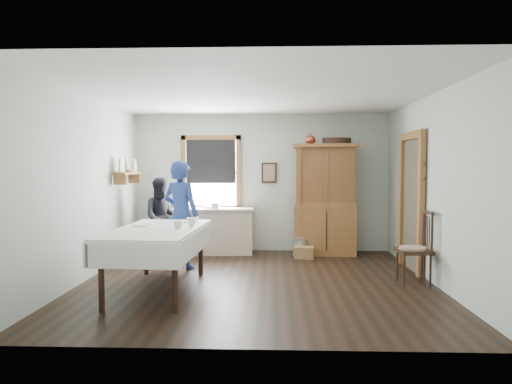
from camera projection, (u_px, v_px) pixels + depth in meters
room at (257, 188)px, 6.55m from camera, size 5.01×5.01×2.70m
window at (211, 169)px, 9.03m from camera, size 1.18×0.07×1.48m
doorway at (412, 198)px, 7.32m from camera, size 0.09×1.14×2.22m
wall_shelf at (128, 172)px, 8.16m from camera, size 0.24×1.00×0.44m
framed_picture at (269, 173)px, 8.99m from camera, size 0.30×0.04×0.40m
rug_beater at (423, 163)px, 6.74m from camera, size 0.01×0.27×0.27m
work_counter at (213, 231)px, 8.75m from camera, size 1.57×0.70×0.88m
china_hutch at (325, 199)px, 8.65m from camera, size 1.27×0.68×2.09m
dining_table at (158, 259)px, 6.08m from camera, size 1.19×2.15×0.84m
spindle_chair at (414, 247)px, 6.44m from camera, size 0.50×0.50×1.05m
pail at (300, 247)px, 8.55m from camera, size 0.37×0.37×0.31m
wicker_basket at (304, 252)px, 8.30m from camera, size 0.39×0.31×0.21m
woman_blue at (181, 219)px, 7.43m from camera, size 0.71×0.61×1.63m
figure_dark at (162, 220)px, 8.45m from camera, size 0.79×0.70×1.35m
table_cup_a at (178, 225)px, 6.03m from camera, size 0.14×0.14×0.09m
table_cup_b at (191, 223)px, 6.20m from camera, size 0.12×0.12×0.10m
table_bowl at (193, 219)px, 6.92m from camera, size 0.22×0.22×0.05m
counter_book at (204, 208)px, 8.69m from camera, size 0.25×0.27×0.02m
counter_bowl at (186, 206)px, 8.73m from camera, size 0.20×0.20×0.06m
shelf_bowl at (128, 171)px, 8.17m from camera, size 0.22×0.22×0.05m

